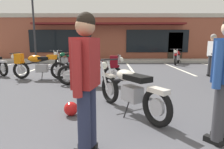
# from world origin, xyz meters

# --- Properties ---
(ground_plane) EXTENTS (80.00, 80.00, 0.00)m
(ground_plane) POSITION_xyz_m (0.00, 4.09, 0.00)
(ground_plane) COLOR #47474C
(sidewalk_kerb) EXTENTS (22.00, 1.80, 0.14)m
(sidewalk_kerb) POSITION_xyz_m (0.00, 12.72, 0.07)
(sidewalk_kerb) COLOR #A8A59E
(sidewalk_kerb) RESTS_ON ground_plane
(brick_storefront_building) EXTENTS (18.55, 6.45, 3.50)m
(brick_storefront_building) POSITION_xyz_m (0.00, 16.72, 1.75)
(brick_storefront_building) COLOR brown
(brick_storefront_building) RESTS_ON ground_plane
(painted_stall_lines) EXTENTS (12.31, 4.80, 0.01)m
(painted_stall_lines) POSITION_xyz_m (-0.00, 9.12, 0.00)
(painted_stall_lines) COLOR silver
(painted_stall_lines) RESTS_ON ground_plane
(motorcycle_foreground_classic) EXTENTS (1.36, 1.86, 0.98)m
(motorcycle_foreground_classic) POSITION_xyz_m (0.57, 2.72, 0.46)
(motorcycle_foreground_classic) COLOR black
(motorcycle_foreground_classic) RESTS_ON ground_plane
(motorcycle_black_cruiser) EXTENTS (2.11, 0.66, 0.98)m
(motorcycle_black_cruiser) POSITION_xyz_m (-0.35, 5.10, 0.53)
(motorcycle_black_cruiser) COLOR black
(motorcycle_black_cruiser) RESTS_ON ground_plane
(motorcycle_silver_naked) EXTENTS (2.11, 0.66, 0.98)m
(motorcycle_silver_naked) POSITION_xyz_m (-2.55, 6.18, 0.53)
(motorcycle_silver_naked) COLOR black
(motorcycle_silver_naked) RESTS_ON ground_plane
(motorcycle_orange_scrambler) EXTENTS (1.20, 1.95, 0.98)m
(motorcycle_orange_scrambler) POSITION_xyz_m (4.34, 11.13, 0.46)
(motorcycle_orange_scrambler) COLOR black
(motorcycle_orange_scrambler) RESTS_ON ground_plane
(motorcycle_cream_vintage) EXTENTS (0.72, 2.10, 0.98)m
(motorcycle_cream_vintage) POSITION_xyz_m (-2.36, 9.36, 0.46)
(motorcycle_cream_vintage) COLOR black
(motorcycle_cream_vintage) RESTS_ON ground_plane
(person_in_black_shirt) EXTENTS (0.30, 0.61, 1.68)m
(person_in_black_shirt) POSITION_xyz_m (4.18, 6.67, 0.95)
(person_in_black_shirt) COLOR black
(person_in_black_shirt) RESTS_ON ground_plane
(person_in_shorts_foreground) EXTENTS (0.34, 0.61, 1.68)m
(person_in_shorts_foreground) POSITION_xyz_m (-0.05, 1.32, 0.95)
(person_in_shorts_foreground) COLOR black
(person_in_shorts_foreground) RESTS_ON ground_plane
(helmet_on_pavement) EXTENTS (0.26, 0.26, 0.26)m
(helmet_on_pavement) POSITION_xyz_m (-0.52, 2.56, 0.13)
(helmet_on_pavement) COLOR #B71414
(helmet_on_pavement) RESTS_ON ground_plane
(parking_lot_lamp_post) EXTENTS (0.24, 0.76, 5.13)m
(parking_lot_lamp_post) POSITION_xyz_m (-4.73, 11.52, 3.30)
(parking_lot_lamp_post) COLOR #2D2D33
(parking_lot_lamp_post) RESTS_ON ground_plane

